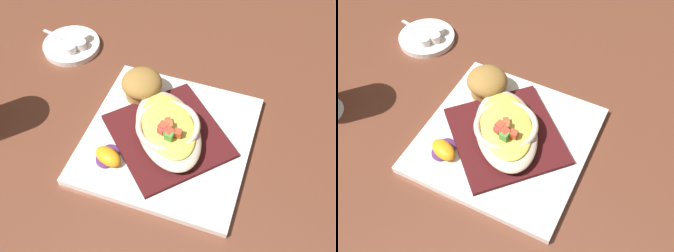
{
  "view_description": "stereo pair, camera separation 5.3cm",
  "coord_description": "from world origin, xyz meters",
  "views": [
    {
      "loc": [
        -0.36,
        -0.19,
        0.57
      ],
      "look_at": [
        0.0,
        0.0,
        0.04
      ],
      "focal_mm": 43.7,
      "sensor_mm": 36.0,
      "label": 1
    },
    {
      "loc": [
        -0.33,
        -0.23,
        0.57
      ],
      "look_at": [
        0.0,
        0.0,
        0.04
      ],
      "focal_mm": 43.7,
      "sensor_mm": 36.0,
      "label": 2
    }
  ],
  "objects": [
    {
      "name": "folded_napkin",
      "position": [
        0.0,
        0.0,
        0.02
      ],
      "size": [
        0.24,
        0.24,
        0.01
      ],
      "primitive_type": "cube",
      "rotation": [
        0.0,
        0.0,
        0.95
      ],
      "color": "#461416",
      "rests_on": "square_plate"
    },
    {
      "name": "creamer_cup_2",
      "position": [
        0.14,
        0.27,
        0.02
      ],
      "size": [
        0.02,
        0.02,
        0.02
      ],
      "primitive_type": "cylinder",
      "color": "white",
      "rests_on": "creamer_saucer"
    },
    {
      "name": "gratin_dish",
      "position": [
        -0.0,
        -0.0,
        0.04
      ],
      "size": [
        0.19,
        0.19,
        0.05
      ],
      "color": "beige",
      "rests_on": "folded_napkin"
    },
    {
      "name": "muffin",
      "position": [
        0.06,
        0.08,
        0.04
      ],
      "size": [
        0.07,
        0.07,
        0.05
      ],
      "color": "olive",
      "rests_on": "square_plate"
    },
    {
      "name": "orange_garnish",
      "position": [
        -0.08,
        0.06,
        0.02
      ],
      "size": [
        0.05,
        0.05,
        0.02
      ],
      "color": "#532A5F",
      "rests_on": "square_plate"
    },
    {
      "name": "creamer_cup_1",
      "position": [
        0.12,
        0.26,
        0.02
      ],
      "size": [
        0.02,
        0.02,
        0.02
      ],
      "primitive_type": "cylinder",
      "color": "white",
      "rests_on": "creamer_saucer"
    },
    {
      "name": "square_plate",
      "position": [
        0.0,
        0.0,
        0.01
      ],
      "size": [
        0.31,
        0.31,
        0.01
      ],
      "primitive_type": "cube",
      "rotation": [
        0.0,
        0.0,
        0.14
      ],
      "color": "white",
      "rests_on": "ground_plane"
    },
    {
      "name": "creamer_saucer",
      "position": [
        0.12,
        0.28,
        0.01
      ],
      "size": [
        0.12,
        0.12,
        0.01
      ],
      "primitive_type": "cylinder",
      "color": "white",
      "rests_on": "ground_plane"
    },
    {
      "name": "ground_plane",
      "position": [
        0.0,
        0.0,
        0.0
      ],
      "size": [
        2.6,
        2.6,
        0.0
      ],
      "primitive_type": "plane",
      "color": "brown"
    },
    {
      "name": "creamer_cup_0",
      "position": [
        0.1,
        0.27,
        0.02
      ],
      "size": [
        0.02,
        0.02,
        0.02
      ],
      "primitive_type": "cylinder",
      "color": "white",
      "rests_on": "creamer_saucer"
    },
    {
      "name": "spoon",
      "position": [
        0.12,
        0.29,
        0.02
      ],
      "size": [
        0.03,
        0.09,
        0.01
      ],
      "color": "silver",
      "rests_on": "creamer_saucer"
    }
  ]
}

